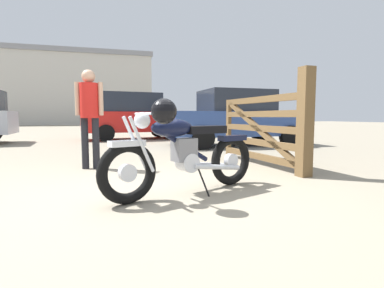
# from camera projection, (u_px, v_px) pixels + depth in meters

# --- Properties ---
(ground_plane) EXTENTS (80.00, 80.00, 0.00)m
(ground_plane) POSITION_uv_depth(u_px,v_px,m) (155.00, 191.00, 3.56)
(ground_plane) COLOR gray
(vintage_motorcycle) EXTENTS (2.01, 0.93, 1.07)m
(vintage_motorcycle) POSITION_uv_depth(u_px,v_px,m) (183.00, 152.00, 3.38)
(vintage_motorcycle) COLOR black
(vintage_motorcycle) RESTS_ON ground_plane
(timber_gate) EXTENTS (0.22, 2.54, 1.60)m
(timber_gate) POSITION_uv_depth(u_px,v_px,m) (268.00, 127.00, 5.23)
(timber_gate) COLOR brown
(timber_gate) RESTS_ON ground_plane
(bystander) EXTENTS (0.45, 0.30, 1.66)m
(bystander) POSITION_uv_depth(u_px,v_px,m) (89.00, 109.00, 5.02)
(bystander) COLOR black
(bystander) RESTS_ON ground_plane
(red_hatchback_near) EXTENTS (4.89, 2.42, 1.74)m
(red_hatchback_near) POSITION_uv_depth(u_px,v_px,m) (232.00, 115.00, 15.69)
(red_hatchback_near) COLOR black
(red_hatchback_near) RESTS_ON ground_plane
(pale_sedan_back) EXTENTS (4.23, 1.99, 1.67)m
(pale_sedan_back) POSITION_uv_depth(u_px,v_px,m) (235.00, 118.00, 9.15)
(pale_sedan_back) COLOR black
(pale_sedan_back) RESTS_ON ground_plane
(white_estate_far) EXTENTS (4.02, 2.08, 1.78)m
(white_estate_far) POSITION_uv_depth(u_px,v_px,m) (132.00, 116.00, 11.69)
(white_estate_far) COLOR black
(white_estate_far) RESTS_ON ground_plane
(industrial_building) EXTENTS (23.46, 14.16, 7.71)m
(industrial_building) POSITION_uv_depth(u_px,v_px,m) (47.00, 91.00, 35.07)
(industrial_building) COLOR beige
(industrial_building) RESTS_ON ground_plane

